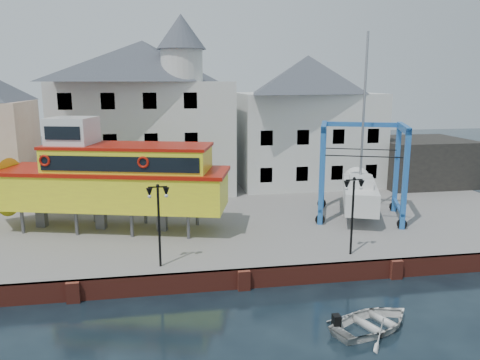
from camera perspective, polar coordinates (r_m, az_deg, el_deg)
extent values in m
plane|color=black|center=(23.62, 0.45, -13.17)|extent=(140.00, 140.00, 0.00)
cube|color=slate|center=(33.65, -2.82, -4.50)|extent=(44.00, 22.00, 1.00)
cube|color=maroon|center=(23.52, 0.40, -11.95)|extent=(44.00, 0.25, 1.00)
cube|color=maroon|center=(23.46, -19.67, -12.76)|extent=(0.60, 0.36, 1.00)
cube|color=maroon|center=(23.37, 0.47, -12.11)|extent=(0.60, 0.36, 1.00)
cube|color=maroon|center=(25.88, 18.49, -10.30)|extent=(0.60, 0.36, 1.00)
cube|color=silver|center=(39.83, -11.38, 5.21)|extent=(14.00, 8.00, 9.00)
pyramid|color=#383B47|center=(39.60, -11.76, 14.01)|extent=(14.00, 8.00, 3.20)
cube|color=black|center=(36.99, -19.91, -0.34)|extent=(1.00, 0.08, 1.20)
cube|color=black|center=(36.56, -15.28, -0.18)|extent=(1.00, 0.08, 1.20)
cube|color=black|center=(36.37, -10.58, -0.02)|extent=(1.00, 0.08, 1.20)
cube|color=black|center=(36.43, -5.86, 0.14)|extent=(1.00, 0.08, 1.20)
cube|color=black|center=(36.50, -20.24, 4.26)|extent=(1.00, 0.08, 1.20)
cube|color=black|center=(36.07, -15.55, 4.48)|extent=(1.00, 0.08, 1.20)
cube|color=black|center=(35.88, -10.76, 4.67)|extent=(1.00, 0.08, 1.20)
cube|color=black|center=(35.94, -5.96, 4.83)|extent=(1.00, 0.08, 1.20)
cube|color=black|center=(36.26, -20.59, 8.96)|extent=(1.00, 0.08, 1.20)
cube|color=black|center=(35.82, -15.82, 9.24)|extent=(1.00, 0.08, 1.20)
cube|color=black|center=(35.63, -10.95, 9.46)|extent=(1.00, 0.08, 1.20)
cube|color=black|center=(35.69, -6.07, 9.61)|extent=(1.00, 0.08, 1.20)
cylinder|color=silver|center=(37.21, -7.11, 13.69)|extent=(3.20, 3.20, 2.40)
cone|color=#383B47|center=(37.37, -7.21, 17.52)|extent=(3.80, 3.80, 2.60)
cube|color=silver|center=(42.33, 8.03, 5.04)|extent=(12.00, 8.00, 8.00)
pyramid|color=#383B47|center=(42.03, 8.26, 12.63)|extent=(12.00, 8.00, 3.20)
cube|color=black|center=(37.76, 3.21, 0.61)|extent=(1.00, 0.08, 1.20)
cube|color=black|center=(38.53, 7.56, 0.75)|extent=(1.00, 0.08, 1.20)
cube|color=black|center=(39.51, 11.73, 0.88)|extent=(1.00, 0.08, 1.20)
cube|color=black|center=(40.68, 15.67, 1.00)|extent=(1.00, 0.08, 1.20)
cube|color=black|center=(37.29, 3.26, 5.13)|extent=(1.00, 0.08, 1.20)
cube|color=black|center=(38.06, 7.69, 5.18)|extent=(1.00, 0.08, 1.20)
cube|color=black|center=(39.05, 11.92, 5.20)|extent=(1.00, 0.08, 1.20)
cube|color=black|center=(40.24, 15.91, 5.20)|extent=(1.00, 0.08, 1.20)
cube|color=black|center=(44.88, 21.02, 2.16)|extent=(8.00, 7.00, 4.00)
cylinder|color=black|center=(23.34, -9.83, -5.75)|extent=(0.12, 0.12, 4.00)
cube|color=black|center=(22.81, -10.01, -0.84)|extent=(0.90, 0.06, 0.06)
sphere|color=black|center=(22.79, -10.02, -0.67)|extent=(0.16, 0.16, 0.16)
cone|color=black|center=(22.88, -10.99, -1.54)|extent=(0.32, 0.32, 0.45)
sphere|color=silver|center=(22.92, -10.97, -1.97)|extent=(0.18, 0.18, 0.18)
cone|color=black|center=(22.87, -8.99, -1.47)|extent=(0.32, 0.32, 0.45)
sphere|color=silver|center=(22.91, -8.97, -1.90)|extent=(0.18, 0.18, 0.18)
cylinder|color=black|center=(25.29, 13.52, -4.52)|extent=(0.12, 0.12, 4.00)
cube|color=black|center=(24.80, 13.75, 0.02)|extent=(0.90, 0.06, 0.06)
sphere|color=black|center=(24.78, 13.76, 0.18)|extent=(0.16, 0.16, 0.16)
cone|color=black|center=(24.70, 12.87, -0.62)|extent=(0.32, 0.32, 0.45)
sphere|color=silver|center=(24.74, 12.85, -1.03)|extent=(0.18, 0.18, 0.18)
cone|color=black|center=(25.01, 14.57, -0.55)|extent=(0.32, 0.32, 0.45)
sphere|color=silver|center=(25.05, 14.54, -0.95)|extent=(0.18, 0.18, 0.18)
cylinder|color=#59595E|center=(31.22, -24.99, -4.61)|extent=(0.25, 0.25, 1.46)
cylinder|color=#59595E|center=(33.48, -22.65, -3.34)|extent=(0.25, 0.25, 1.46)
cylinder|color=#59595E|center=(29.65, -19.31, -4.99)|extent=(0.25, 0.25, 1.46)
cylinder|color=#59595E|center=(32.02, -17.28, -3.61)|extent=(0.25, 0.25, 1.46)
cylinder|color=#59595E|center=(28.40, -13.05, -5.36)|extent=(0.25, 0.25, 1.46)
cylinder|color=#59595E|center=(30.87, -11.45, -3.88)|extent=(0.25, 0.25, 1.46)
cylinder|color=#59595E|center=(27.52, -6.31, -5.67)|extent=(0.25, 0.25, 1.46)
cylinder|color=#59595E|center=(30.06, -5.24, -4.12)|extent=(0.25, 0.25, 1.46)
cube|color=#59595E|center=(32.11, -23.02, -4.00)|extent=(0.69, 0.62, 1.46)
cube|color=#59595E|center=(30.45, -16.58, -4.37)|extent=(0.69, 0.62, 1.46)
cube|color=#59595E|center=(29.22, -9.49, -4.71)|extent=(0.69, 0.62, 1.46)
cube|color=#FFFD20|center=(29.66, -15.05, -1.13)|extent=(14.07, 7.14, 2.13)
cube|color=#A11408|center=(29.42, -15.17, 1.08)|extent=(14.40, 7.36, 0.21)
cube|color=#FFFD20|center=(28.98, -13.45, 2.37)|extent=(10.23, 5.74, 1.55)
cube|color=black|center=(27.41, -14.59, 1.88)|extent=(9.00, 2.51, 0.87)
cube|color=black|center=(30.54, -12.44, 2.99)|extent=(9.00, 2.51, 0.87)
cube|color=#A11408|center=(28.85, -13.53, 4.06)|extent=(10.44, 5.88, 0.17)
cube|color=silver|center=(30.04, -19.77, 5.52)|extent=(3.10, 3.10, 1.77)
cube|color=black|center=(28.88, -20.86, 5.36)|extent=(2.06, 0.62, 0.78)
torus|color=#A11408|center=(29.14, -22.73, 2.20)|extent=(0.69, 0.31, 0.68)
torus|color=#A11408|center=(26.87, -11.73, 2.13)|extent=(0.69, 0.31, 0.68)
cube|color=#1C3FA0|center=(29.93, 9.92, 0.40)|extent=(0.40, 0.40, 6.24)
cylinder|color=black|center=(30.61, 9.73, -4.76)|extent=(0.66, 0.43, 0.62)
cube|color=#1C3FA0|center=(34.01, 10.10, 1.78)|extent=(0.40, 0.40, 6.24)
cylinder|color=black|center=(34.61, 9.93, -2.80)|extent=(0.66, 0.43, 0.62)
cube|color=#1C3FA0|center=(30.26, 19.50, 0.01)|extent=(0.40, 0.40, 6.24)
cylinder|color=black|center=(30.94, 19.13, -5.08)|extent=(0.66, 0.43, 0.62)
cube|color=#1C3FA0|center=(34.30, 18.54, 1.42)|extent=(0.40, 0.40, 6.24)
cylinder|color=black|center=(34.89, 18.23, -3.11)|extent=(0.66, 0.43, 0.62)
cube|color=#1C3FA0|center=(31.55, 10.21, 6.43)|extent=(1.87, 4.28, 0.44)
cube|color=#1C3FA0|center=(32.45, 9.87, -2.74)|extent=(1.78, 4.25, 0.19)
cube|color=#1C3FA0|center=(31.87, 19.35, 6.00)|extent=(1.87, 4.28, 0.44)
cube|color=#1C3FA0|center=(32.76, 18.72, -3.07)|extent=(1.78, 4.25, 0.19)
cube|color=#1C3FA0|center=(33.67, 14.60, 6.57)|extent=(5.12, 2.19, 0.31)
cube|color=silver|center=(32.34, 14.38, -1.69)|extent=(4.29, 6.98, 1.43)
cone|color=silver|center=(36.21, 14.06, -0.23)|extent=(2.42, 2.06, 2.05)
cube|color=#59595E|center=(32.59, 14.29, -3.44)|extent=(0.77, 1.58, 0.62)
cube|color=silver|center=(31.69, 14.52, -0.15)|extent=(2.28, 3.01, 0.54)
cylinder|color=#99999E|center=(31.97, 14.87, 8.34)|extent=(0.21, 0.21, 9.81)
cube|color=black|center=(30.22, 14.81, 2.80)|extent=(4.49, 1.79, 0.05)
cube|color=black|center=(33.39, 14.49, 3.66)|extent=(4.49, 1.79, 0.05)
imported|color=silver|center=(21.04, 15.86, -17.03)|extent=(4.68, 4.07, 0.81)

